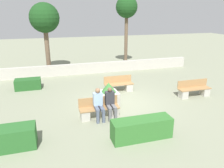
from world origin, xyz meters
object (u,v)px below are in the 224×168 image
Objects in this scene: bench_front at (99,110)px; bench_left_side at (194,90)px; bench_right_side at (119,86)px; tree_center_left at (127,9)px; tree_leftmost at (44,19)px; person_seated_woman at (111,102)px; person_seated_man at (99,103)px; planter_corner_left at (109,95)px.

bench_left_side is at bearing 10.25° from bench_front.
bench_left_side and bench_right_side have the same top height.
tree_leftmost is at bearing -175.83° from tree_center_left.
person_seated_woman is at bearing -113.52° from tree_center_left.
planter_corner_left is at bearing 57.34° from person_seated_man.
person_seated_man is 9.14m from tree_leftmost.
bench_right_side is at bearing 65.81° from person_seated_woman.
person_seated_woman reaches higher than bench_right_side.
tree_center_left is at bearing 63.75° from person_seated_man.
bench_right_side is at bearing 58.60° from planter_corner_left.
bench_left_side is 0.33× the size of tree_center_left.
tree_leftmost is (-7.29, 7.30, 3.48)m from bench_left_side.
bench_right_side is (1.78, 2.82, -0.00)m from bench_front.
bench_left_side is at bearing -35.94° from bench_right_side.
person_seated_man is (-5.44, -1.11, 0.41)m from bench_left_side.
bench_left_side is 0.36× the size of tree_leftmost.
bench_front is 0.95× the size of bench_left_side.
tree_leftmost reaches higher than planter_corner_left.
tree_center_left reaches higher than tree_leftmost.
bench_right_side is 7.45m from tree_leftmost.
bench_right_side is at bearing -55.90° from tree_leftmost.
person_seated_woman is 9.27m from tree_leftmost.
bench_right_side is (-3.60, 1.85, -0.01)m from bench_left_side.
planter_corner_left is at bearing -70.13° from tree_leftmost.
person_seated_man is at bearing -116.25° from tree_center_left.
person_seated_woman is at bearing -74.32° from tree_leftmost.
tree_leftmost is at bearing 105.68° from person_seated_woman.
planter_corner_left reaches higher than bench_right_side.
bench_right_side is 7.67m from tree_center_left.
bench_left_side is 1.10× the size of bench_right_side.
planter_corner_left is at bearing 56.24° from bench_front.
tree_center_left is at bearing 99.55° from bench_left_side.
person_seated_woman is (0.51, -0.00, -0.01)m from person_seated_man.
bench_front is 0.62m from person_seated_woman.
person_seated_man is (-0.06, -0.14, 0.41)m from bench_front.
person_seated_woman is (-4.93, -1.11, 0.40)m from bench_left_side.
bench_left_side is at bearing -0.93° from planter_corner_left.
tree_center_left is at bearing 58.02° from bench_right_side.
tree_center_left reaches higher than bench_right_side.
bench_front is 3.34m from bench_right_side.
tree_leftmost is (-1.91, 8.27, 3.48)m from bench_front.
bench_right_side is 3.27m from person_seated_woman.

